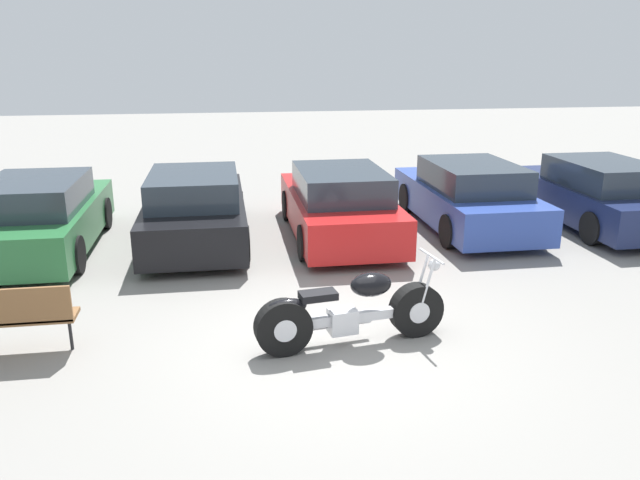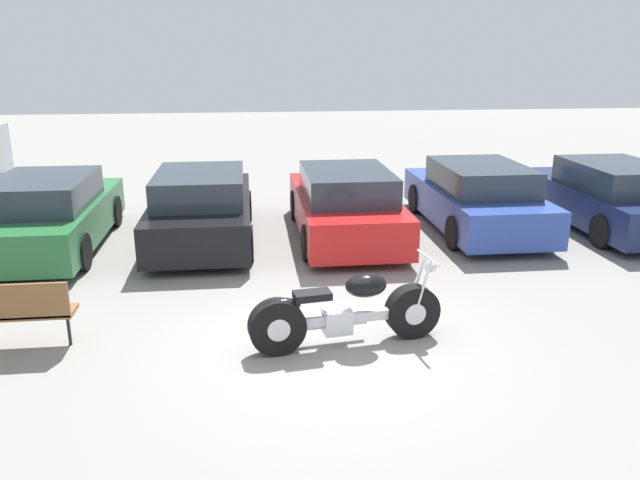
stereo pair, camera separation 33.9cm
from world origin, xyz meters
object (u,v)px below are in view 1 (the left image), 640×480
motorcycle (350,312)px  park_bench (0,314)px  parked_car_green (40,217)px  parked_car_red (339,205)px  parked_car_black (195,209)px  parked_car_navy (597,194)px  parked_car_blue (467,196)px

motorcycle → park_bench: size_ratio=1.46×
parked_car_green → parked_car_red: size_ratio=1.00×
parked_car_black → motorcycle: bearing=-66.8°
parked_car_black → parked_car_red: bearing=-2.0°
parked_car_black → parked_car_navy: bearing=-0.2°
parked_car_black → park_bench: (-2.09, -4.35, -0.09)m
parked_car_green → motorcycle: bearing=-43.6°
parked_car_blue → parked_car_green: bearing=-177.4°
motorcycle → parked_car_blue: bearing=54.9°
parked_car_navy → park_bench: 11.08m
motorcycle → parked_car_red: (0.70, 4.56, 0.21)m
parked_car_green → parked_car_red: (5.41, 0.08, 0.00)m
parked_car_blue → parked_car_navy: size_ratio=1.00×
parked_car_green → park_bench: bearing=-81.6°
parked_car_blue → park_bench: (-7.49, -4.54, -0.09)m
parked_car_navy → parked_car_red: bearing=-179.3°
parked_car_navy → park_bench: size_ratio=2.65×
parked_car_red → parked_car_navy: bearing=0.7°
motorcycle → park_bench: 4.10m
parked_car_red → parked_car_black: bearing=178.0°
motorcycle → parked_car_navy: bearing=37.1°
motorcycle → parked_car_blue: 5.93m
parked_car_green → park_bench: size_ratio=2.65×
motorcycle → parked_car_navy: 7.67m
parked_car_black → parked_car_red: same height
motorcycle → park_bench: bearing=175.8°
motorcycle → parked_car_red: bearing=81.2°
parked_car_red → parked_car_navy: 5.41m
parked_car_black → parked_car_blue: same height
motorcycle → parked_car_red: parked_car_red is taller
parked_car_green → parked_car_black: bearing=3.8°
parked_car_red → motorcycle: bearing=-98.8°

